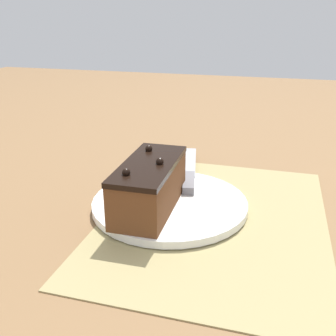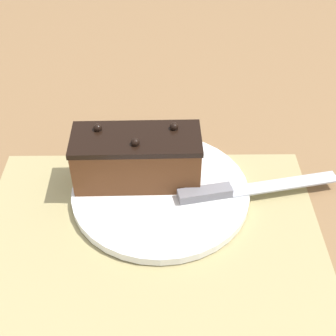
# 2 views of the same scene
# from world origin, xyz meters

# --- Properties ---
(ground_plane) EXTENTS (3.00, 3.00, 0.00)m
(ground_plane) POSITION_xyz_m (0.00, 0.00, 0.00)
(ground_plane) COLOR olive
(placemat_woven) EXTENTS (0.46, 0.34, 0.00)m
(placemat_woven) POSITION_xyz_m (0.00, 0.00, 0.00)
(placemat_woven) COLOR tan
(placemat_woven) RESTS_ON ground_plane
(cake_plate) EXTENTS (0.26, 0.26, 0.01)m
(cake_plate) POSITION_xyz_m (0.01, 0.08, 0.01)
(cake_plate) COLOR white
(cake_plate) RESTS_ON placemat_woven
(chocolate_cake) EXTENTS (0.18, 0.08, 0.09)m
(chocolate_cake) POSITION_xyz_m (-0.02, 0.10, 0.05)
(chocolate_cake) COLOR brown
(chocolate_cake) RESTS_ON cake_plate
(serving_knife) EXTENTS (0.24, 0.07, 0.01)m
(serving_knife) POSITION_xyz_m (0.11, 0.07, 0.02)
(serving_knife) COLOR slate
(serving_knife) RESTS_ON cake_plate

